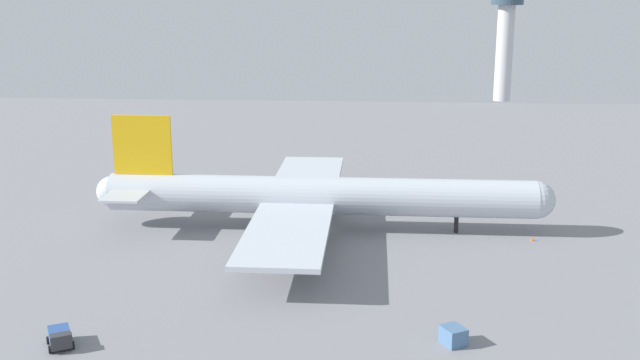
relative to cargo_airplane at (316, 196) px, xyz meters
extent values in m
plane|color=gray|center=(0.56, 0.00, -5.54)|extent=(293.30, 293.30, 0.00)
cylinder|color=silver|center=(0.56, 0.00, 0.10)|extent=(67.83, 6.00, 6.00)
sphere|color=silver|center=(34.48, 0.00, 0.10)|extent=(5.88, 5.88, 5.88)
sphere|color=silver|center=(-33.35, 0.00, 0.10)|extent=(5.10, 5.10, 5.10)
cube|color=yellow|center=(-27.93, 0.00, 7.91)|extent=(9.50, 0.50, 9.60)
cube|color=silver|center=(-29.28, -4.80, 1.00)|extent=(6.10, 9.00, 0.36)
cube|color=silver|center=(-29.28, 4.80, 1.00)|extent=(6.10, 9.00, 0.36)
cube|color=silver|center=(-2.83, -16.39, -0.80)|extent=(11.53, 29.19, 0.70)
cube|color=silver|center=(-2.83, 16.39, -0.80)|extent=(11.53, 29.19, 0.70)
cylinder|color=gray|center=(-1.83, -12.02, -2.41)|extent=(4.80, 2.52, 2.52)
cylinder|color=gray|center=(-1.83, -22.81, -2.41)|extent=(4.80, 2.52, 2.52)
cylinder|color=gray|center=(-1.83, 12.02, -2.41)|extent=(4.80, 2.52, 2.52)
cylinder|color=gray|center=(-1.83, 22.81, -2.41)|extent=(4.80, 2.52, 2.52)
cylinder|color=black|center=(22.27, 0.00, -4.22)|extent=(0.70, 0.70, 2.64)
cylinder|color=black|center=(-2.83, -3.30, -4.22)|extent=(0.70, 0.70, 2.64)
cylinder|color=black|center=(-2.83, 3.30, -4.22)|extent=(0.70, 0.70, 2.64)
cube|color=silver|center=(15.64, 17.87, -4.34)|extent=(2.03, 1.78, 1.63)
cube|color=yellow|center=(15.58, 20.25, -4.67)|extent=(2.06, 3.08, 0.98)
cylinder|color=black|center=(14.56, 17.88, -5.16)|extent=(0.30, 0.78, 0.77)
cylinder|color=black|center=(16.72, 17.94, -5.16)|extent=(0.30, 0.78, 0.77)
cylinder|color=black|center=(14.48, 20.84, -5.16)|extent=(0.30, 0.78, 0.77)
cylinder|color=black|center=(16.65, 20.89, -5.16)|extent=(0.30, 0.78, 0.77)
cube|color=#333338|center=(-23.69, -43.85, -4.35)|extent=(2.46, 2.06, 1.56)
cube|color=#2D5193|center=(-24.60, -42.19, -4.43)|extent=(3.16, 3.35, 1.39)
cylinder|color=black|center=(-24.79, -44.29, -5.13)|extent=(0.64, 0.86, 0.83)
cylinder|color=black|center=(-22.73, -43.17, -5.13)|extent=(0.64, 0.86, 0.83)
cylinder|color=black|center=(-25.92, -42.23, -5.13)|extent=(0.64, 0.86, 0.83)
cylinder|color=black|center=(-23.86, -41.10, -5.13)|extent=(0.64, 0.86, 0.83)
cube|color=#4C729E|center=(17.93, -39.05, -4.56)|extent=(3.14, 3.29, 1.97)
cone|color=orange|center=(33.56, -3.25, -5.23)|extent=(0.44, 0.44, 0.64)
cylinder|color=silver|center=(54.11, 152.89, 11.06)|extent=(5.87, 5.87, 33.21)
camera|label=1|loc=(8.95, -113.16, 31.30)|focal=41.46mm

